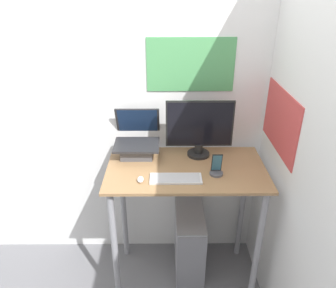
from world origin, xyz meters
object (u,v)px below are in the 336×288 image
object	(u,v)px
monitor	(199,129)
cell_phone	(216,169)
computer_tower	(189,240)
laptop	(137,144)
keyboard	(176,178)
mouse	(140,179)

from	to	relation	value
monitor	cell_phone	distance (m)	0.32
computer_tower	cell_phone	bearing A→B (deg)	-54.31
laptop	monitor	distance (m)	0.46
computer_tower	monitor	bearing A→B (deg)	51.62
keyboard	cell_phone	world-z (taller)	cell_phone
mouse	cell_phone	size ratio (longest dim) A/B	0.43
monitor	keyboard	world-z (taller)	monitor
mouse	computer_tower	bearing A→B (deg)	39.20
keyboard	cell_phone	distance (m)	0.28
laptop	monitor	size ratio (longest dim) A/B	0.70
cell_phone	keyboard	bearing A→B (deg)	-166.27
cell_phone	computer_tower	xyz separation A→B (m)	(-0.14, 0.20, -0.79)
keyboard	mouse	xyz separation A→B (m)	(-0.22, -0.02, 0.01)
computer_tower	laptop	bearing A→B (deg)	169.20
laptop	mouse	bearing A→B (deg)	-82.62
mouse	laptop	bearing A→B (deg)	97.38
monitor	mouse	bearing A→B (deg)	-138.94
laptop	computer_tower	size ratio (longest dim) A/B	0.60
monitor	mouse	size ratio (longest dim) A/B	7.36
laptop	computer_tower	bearing A→B (deg)	-10.80
monitor	laptop	bearing A→B (deg)	178.30
mouse	cell_phone	xyz separation A→B (m)	(0.49, 0.08, 0.02)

